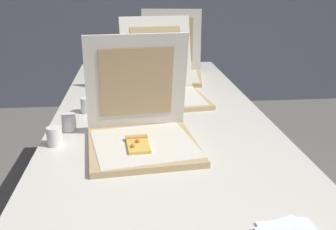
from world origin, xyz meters
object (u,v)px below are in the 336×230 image
object	(u,v)px
pizza_box_middle	(164,88)
cup_white_near_center	(69,122)
cup_white_far	(113,87)
pizza_box_front	(142,132)
cup_white_near_left	(55,136)
cup_white_mid	(87,105)
pizza_box_back	(170,68)
table	(160,124)

from	to	relation	value
pizza_box_middle	cup_white_near_center	world-z (taller)	pizza_box_middle
cup_white_far	cup_white_near_center	bearing A→B (deg)	-106.43
pizza_box_front	cup_white_near_left	distance (m)	0.32
pizza_box_front	cup_white_near_left	xyz separation A→B (m)	(-0.32, 0.04, -0.02)
cup_white_near_left	cup_white_mid	xyz separation A→B (m)	(0.08, 0.37, 0.00)
pizza_box_middle	cup_white_mid	xyz separation A→B (m)	(-0.38, -0.19, -0.02)
pizza_box_front	cup_white_far	world-z (taller)	pizza_box_front
pizza_box_middle	cup_white_mid	world-z (taller)	pizza_box_middle
cup_white_near_left	cup_white_far	xyz separation A→B (m)	(0.19, 0.69, 0.00)
cup_white_far	pizza_box_middle	bearing A→B (deg)	-24.79
cup_white_near_left	pizza_box_middle	bearing A→B (deg)	51.14
pizza_box_back	cup_white_near_left	bearing A→B (deg)	-109.12
cup_white_mid	cup_white_near_center	size ratio (longest dim) A/B	1.00
pizza_box_front	pizza_box_back	xyz separation A→B (m)	(0.21, 1.06, 0.00)
cup_white_near_center	pizza_box_front	bearing A→B (deg)	-32.48
cup_white_far	pizza_box_front	bearing A→B (deg)	-79.86
pizza_box_front	cup_white_near_center	xyz separation A→B (m)	(-0.29, 0.18, -0.02)
cup_white_mid	cup_white_near_center	world-z (taller)	same
pizza_box_back	cup_white_near_center	distance (m)	1.01
pizza_box_middle	pizza_box_back	xyz separation A→B (m)	(0.08, 0.46, 0.00)
cup_white_near_left	cup_white_mid	world-z (taller)	same
table	pizza_box_middle	distance (m)	0.28
pizza_box_middle	pizza_box_front	bearing A→B (deg)	-110.38
pizza_box_front	cup_white_near_left	bearing A→B (deg)	167.59
pizza_box_front	pizza_box_back	world-z (taller)	pizza_box_back
cup_white_near_left	cup_white_near_center	size ratio (longest dim) A/B	1.00
pizza_box_middle	cup_white_near_left	world-z (taller)	pizza_box_middle
cup_white_near_left	cup_white_near_center	bearing A→B (deg)	77.98
cup_white_far	cup_white_near_left	bearing A→B (deg)	-105.50
pizza_box_back	cup_white_far	size ratio (longest dim) A/B	6.68
cup_white_far	table	bearing A→B (deg)	-59.76
table	pizza_box_front	xyz separation A→B (m)	(-0.09, -0.34, 0.10)
table	cup_white_near_center	distance (m)	0.42
table	cup_white_near_center	bearing A→B (deg)	-157.55
table	cup_white_far	bearing A→B (deg)	120.24
cup_white_near_center	cup_white_near_left	bearing A→B (deg)	-102.02
cup_white_far	cup_white_near_center	world-z (taller)	same
table	pizza_box_front	bearing A→B (deg)	-105.28
pizza_box_middle	cup_white_near_left	size ratio (longest dim) A/B	7.57
pizza_box_front	cup_white_mid	bearing A→B (deg)	114.43
pizza_box_back	cup_white_mid	distance (m)	0.79
pizza_box_front	cup_white_far	distance (m)	0.74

